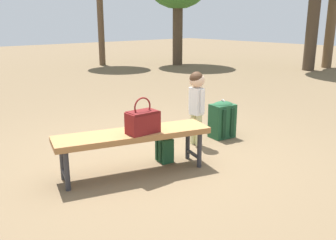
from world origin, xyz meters
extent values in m
plane|color=brown|center=(0.00, 0.00, 0.00)|extent=(40.00, 40.00, 0.00)
cube|color=#9E6B3D|center=(-0.41, -0.15, 0.42)|extent=(1.65, 0.85, 0.06)
cylinder|color=#2D2D33|center=(0.30, -0.22, 0.20)|extent=(0.05, 0.05, 0.39)
cylinder|color=#2D2D33|center=(0.22, -0.49, 0.20)|extent=(0.05, 0.05, 0.39)
cylinder|color=#2D2D33|center=(-1.03, 0.19, 0.20)|extent=(0.05, 0.05, 0.39)
cylinder|color=#2D2D33|center=(-1.12, -0.08, 0.20)|extent=(0.05, 0.05, 0.39)
cylinder|color=#2D2D33|center=(0.26, -0.35, 0.10)|extent=(0.12, 0.28, 0.04)
cylinder|color=#2D2D33|center=(-1.08, 0.06, 0.10)|extent=(0.12, 0.28, 0.04)
cube|color=maroon|center=(-0.35, -0.25, 0.56)|extent=(0.33, 0.19, 0.22)
cube|color=#561313|center=(-0.35, -0.25, 0.67)|extent=(0.30, 0.20, 0.02)
torus|color=maroon|center=(-0.35, -0.25, 0.72)|extent=(0.20, 0.02, 0.20)
cylinder|color=#CCCC8C|center=(0.72, 0.11, 0.20)|extent=(0.08, 0.08, 0.40)
cylinder|color=#CCCC8C|center=(0.73, 0.02, 0.20)|extent=(0.08, 0.08, 0.40)
ellipsoid|color=white|center=(0.74, 0.11, 0.02)|extent=(0.09, 0.05, 0.04)
ellipsoid|color=white|center=(0.75, 0.02, 0.02)|extent=(0.09, 0.05, 0.04)
cube|color=white|center=(0.72, 0.06, 0.57)|extent=(0.13, 0.15, 0.34)
cylinder|color=white|center=(0.72, 0.16, 0.59)|extent=(0.06, 0.06, 0.29)
cylinder|color=white|center=(0.73, -0.03, 0.59)|extent=(0.06, 0.06, 0.29)
sphere|color=beige|center=(0.72, 0.06, 0.83)|extent=(0.19, 0.19, 0.19)
sphere|color=#3F2819|center=(0.72, 0.06, 0.85)|extent=(0.17, 0.17, 0.17)
cube|color=#1E4C2D|center=(1.21, 0.05, 0.23)|extent=(0.35, 0.28, 0.46)
ellipsoid|color=#1E4C2D|center=(1.21, 0.05, 0.45)|extent=(0.33, 0.27, 0.10)
cube|color=#13311D|center=(1.23, 0.18, 0.16)|extent=(0.22, 0.07, 0.21)
cube|color=#13311D|center=(1.12, -0.06, 0.23)|extent=(0.05, 0.03, 0.39)
cube|color=#13311D|center=(1.26, -0.09, 0.23)|extent=(0.05, 0.03, 0.39)
torus|color=#B2B2B7|center=(1.21, 0.05, 0.49)|extent=(0.03, 0.08, 0.08)
cube|color=#1E4C2D|center=(0.04, -0.11, 0.14)|extent=(0.17, 0.21, 0.27)
ellipsoid|color=#1E4C2D|center=(0.04, -0.11, 0.27)|extent=(0.16, 0.20, 0.06)
cube|color=#13311D|center=(0.12, -0.13, 0.10)|extent=(0.04, 0.13, 0.12)
cube|color=#13311D|center=(-0.02, -0.06, 0.14)|extent=(0.02, 0.03, 0.23)
cube|color=#13311D|center=(-0.04, -0.14, 0.14)|extent=(0.02, 0.03, 0.23)
torus|color=black|center=(0.04, -0.11, 0.29)|extent=(0.05, 0.01, 0.04)
cylinder|color=#473828|center=(8.49, 2.78, 1.79)|extent=(0.36, 0.36, 3.59)
cylinder|color=#473828|center=(6.33, 6.56, 1.19)|extent=(0.34, 0.34, 2.38)
cylinder|color=brown|center=(9.56, 2.72, 1.41)|extent=(0.31, 0.31, 2.82)
cylinder|color=brown|center=(4.28, 8.22, 1.67)|extent=(0.21, 0.21, 3.34)
camera|label=1|loc=(-2.47, -3.07, 1.56)|focal=39.17mm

